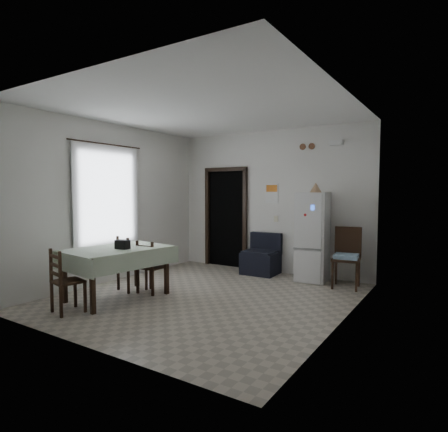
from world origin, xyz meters
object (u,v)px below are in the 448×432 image
at_px(dining_table, 118,273).
at_px(dining_chair_near_head, 68,281).
at_px(corner_chair, 346,258).
at_px(dining_chair_far_left, 132,263).
at_px(dining_chair_far_right, 152,266).
at_px(navy_seat, 261,254).
at_px(fridge, 313,237).

bearing_deg(dining_table, dining_chair_near_head, -85.17).
xyz_separation_m(corner_chair, dining_table, (-2.82, -2.55, -0.13)).
relative_size(dining_chair_far_left, dining_chair_far_right, 1.05).
bearing_deg(dining_chair_far_left, navy_seat, -105.92).
bearing_deg(corner_chair, fridge, 156.84).
bearing_deg(dining_table, corner_chair, 49.96).
xyz_separation_m(navy_seat, dining_chair_far_right, (-0.88, -2.20, 0.03)).
distance_m(dining_table, dining_chair_far_right, 0.57).
distance_m(fridge, corner_chair, 0.75).
bearing_deg(dining_chair_near_head, navy_seat, -94.64).
height_order(dining_chair_far_right, dining_chair_near_head, dining_chair_near_head).
bearing_deg(corner_chair, navy_seat, 166.58).
bearing_deg(navy_seat, fridge, -1.82).
relative_size(corner_chair, dining_table, 0.69).
distance_m(fridge, dining_chair_far_left, 3.28).
height_order(navy_seat, dining_chair_far_right, dining_chair_far_right).
bearing_deg(dining_chair_far_right, corner_chair, -144.74).
bearing_deg(dining_chair_far_left, dining_chair_far_right, -158.17).
relative_size(dining_chair_far_right, dining_chair_near_head, 0.98).
relative_size(corner_chair, dining_chair_far_right, 1.20).
bearing_deg(dining_chair_near_head, fridge, -108.77).
distance_m(fridge, dining_chair_near_head, 4.21).
distance_m(corner_chair, dining_chair_near_head, 4.43).
bearing_deg(corner_chair, dining_chair_near_head, -137.54).
relative_size(fridge, dining_chair_near_head, 1.86).
xyz_separation_m(fridge, dining_chair_near_head, (-2.21, -3.57, -0.38)).
bearing_deg(dining_chair_far_left, dining_chair_near_head, 109.21).
xyz_separation_m(navy_seat, dining_chair_near_head, (-1.13, -3.57, 0.04)).
xyz_separation_m(dining_table, dining_chair_near_head, (-0.04, -0.83, 0.05)).
height_order(fridge, dining_chair_far_right, fridge).
height_order(fridge, corner_chair, fridge).
height_order(fridge, dining_table, fridge).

